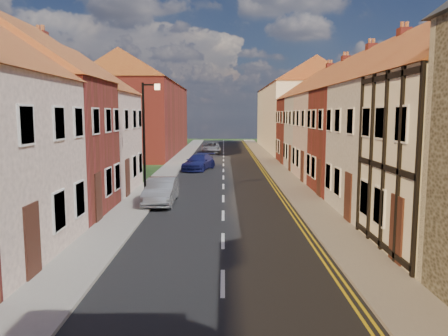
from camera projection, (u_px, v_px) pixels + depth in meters
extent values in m
cube|color=black|center=(223.00, 178.00, 31.79)|extent=(7.00, 90.00, 0.02)
cube|color=#A39F94|center=(163.00, 177.00, 31.78)|extent=(1.80, 90.00, 0.12)
cube|color=#A39F94|center=(284.00, 177.00, 31.79)|extent=(1.80, 90.00, 0.12)
cube|color=silver|center=(430.00, 150.00, 19.62)|extent=(8.00, 5.80, 6.00)
cube|color=maroon|center=(385.00, 142.00, 24.98)|extent=(8.00, 5.00, 6.00)
cube|color=maroon|center=(404.00, 44.00, 22.45)|extent=(0.60, 0.60, 1.60)
cube|color=#FFDCC9|center=(357.00, 137.00, 30.34)|extent=(8.00, 5.80, 6.00)
cube|color=maroon|center=(371.00, 57.00, 27.41)|extent=(0.60, 0.60, 1.60)
cube|color=silver|center=(337.00, 134.00, 35.70)|extent=(8.00, 5.00, 6.00)
cube|color=maroon|center=(345.00, 67.00, 33.17)|extent=(0.60, 0.60, 1.60)
cube|color=maroon|center=(322.00, 131.00, 41.05)|extent=(8.00, 5.80, 6.00)
cube|color=maroon|center=(330.00, 73.00, 38.13)|extent=(0.60, 0.60, 1.60)
cube|color=maroon|center=(16.00, 149.00, 19.55)|extent=(8.00, 5.50, 6.10)
cube|color=#FFDCC9|center=(63.00, 144.00, 25.33)|extent=(8.00, 6.10, 5.80)
cube|color=maroon|center=(41.00, 47.00, 22.27)|extent=(0.60, 0.60, 1.60)
cube|color=white|center=(296.00, 119.00, 56.12)|extent=(8.00, 24.00, 8.00)
cube|color=maroon|center=(144.00, 119.00, 51.14)|extent=(8.00, 24.00, 8.00)
cylinder|color=black|center=(144.00, 145.00, 21.48)|extent=(0.12, 0.12, 6.00)
cube|color=black|center=(150.00, 85.00, 21.13)|extent=(0.70, 0.08, 0.08)
cube|color=#FFD899|center=(157.00, 87.00, 21.14)|extent=(0.25, 0.15, 0.28)
imported|color=gray|center=(161.00, 191.00, 22.45)|extent=(1.47, 4.08, 1.34)
imported|color=navy|center=(199.00, 162.00, 36.07)|extent=(2.92, 4.81, 1.30)
imported|color=#A3A5AA|center=(211.00, 148.00, 51.56)|extent=(2.41, 4.74, 1.28)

